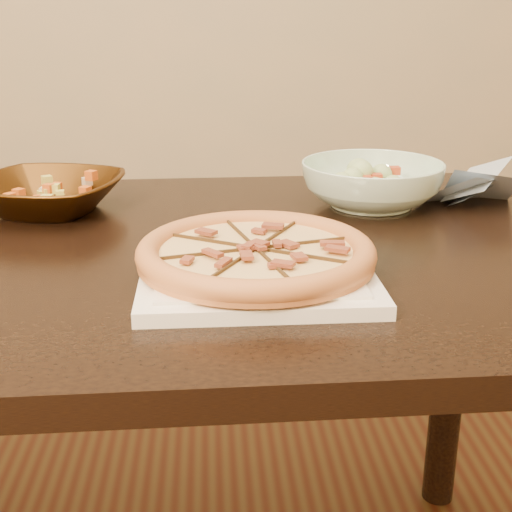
% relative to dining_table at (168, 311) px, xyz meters
% --- Properties ---
extents(dining_table, '(1.34, 0.88, 0.75)m').
position_rel_dining_table_xyz_m(dining_table, '(0.00, 0.00, 0.00)').
color(dining_table, black).
rests_on(dining_table, floor).
extents(plate, '(0.30, 0.30, 0.02)m').
position_rel_dining_table_xyz_m(plate, '(0.12, -0.14, 0.12)').
color(plate, white).
rests_on(plate, dining_table).
extents(pizza, '(0.31, 0.31, 0.03)m').
position_rel_dining_table_xyz_m(pizza, '(0.12, -0.14, 0.14)').
color(pizza, '#BA6530').
rests_on(pizza, plate).
extents(bronze_bowl, '(0.30, 0.30, 0.06)m').
position_rel_dining_table_xyz_m(bronze_bowl, '(-0.21, 0.19, 0.14)').
color(bronze_bowl, '#43260C').
rests_on(bronze_bowl, dining_table).
extents(mixed_dish, '(0.09, 0.11, 0.03)m').
position_rel_dining_table_xyz_m(mixed_dish, '(-0.21, 0.19, 0.18)').
color(mixed_dish, tan).
rests_on(mixed_dish, bronze_bowl).
extents(salad_bowl, '(0.30, 0.30, 0.08)m').
position_rel_dining_table_xyz_m(salad_bowl, '(0.35, 0.19, 0.15)').
color(salad_bowl, silver).
rests_on(salad_bowl, dining_table).
extents(salad, '(0.10, 0.12, 0.04)m').
position_rel_dining_table_xyz_m(salad, '(0.35, 0.19, 0.20)').
color(salad, '#B6C57F').
rests_on(salad, salad_bowl).
extents(cling_film, '(0.15, 0.12, 0.05)m').
position_rel_dining_table_xyz_m(cling_film, '(0.53, 0.19, 0.13)').
color(cling_film, '#ACBCCD').
rests_on(cling_film, dining_table).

